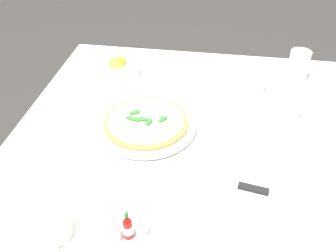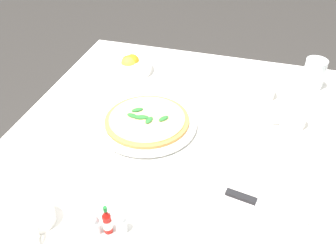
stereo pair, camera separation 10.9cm
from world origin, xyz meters
name	(u,v)px [view 1 (the left image)]	position (x,y,z in m)	size (l,w,h in m)	color
dining_table	(189,167)	(0.00, 0.00, 0.61)	(1.07, 1.07, 0.75)	white
pizza_plate	(146,125)	(-0.14, 0.01, 0.76)	(0.30, 0.30, 0.02)	white
pizza	(146,121)	(-0.14, 0.01, 0.78)	(0.26, 0.26, 0.02)	#C68E47
coffee_cup_right_edge	(253,84)	(0.19, 0.27, 0.78)	(0.13, 0.13, 0.07)	white
coffee_cup_left_edge	(287,109)	(0.29, 0.13, 0.78)	(0.13, 0.13, 0.07)	white
coffee_cup_near_left	(54,229)	(-0.26, -0.40, 0.78)	(0.13, 0.13, 0.06)	white
water_glass_far_right	(298,67)	(0.35, 0.39, 0.80)	(0.07, 0.07, 0.11)	white
napkin_folded	(272,198)	(0.22, -0.22, 0.76)	(0.23, 0.15, 0.02)	white
dinner_knife	(274,194)	(0.23, -0.22, 0.78)	(0.20, 0.05, 0.01)	silver
citrus_bowl	(119,68)	(-0.30, 0.31, 0.78)	(0.15, 0.15, 0.07)	white
hot_sauce_bottle	(128,227)	(-0.10, -0.37, 0.79)	(0.02, 0.02, 0.08)	#B7140F
salt_shaker	(142,227)	(-0.07, -0.36, 0.78)	(0.03, 0.03, 0.06)	white
pepper_shaker	(114,232)	(-0.13, -0.38, 0.78)	(0.03, 0.03, 0.06)	white
menu_card	(38,141)	(-0.42, -0.13, 0.78)	(0.07, 0.07, 0.06)	white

